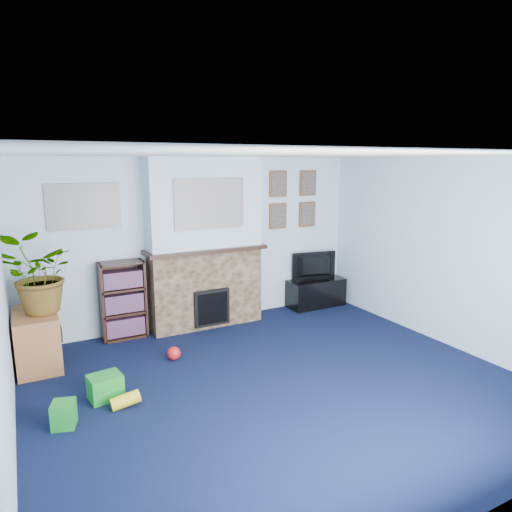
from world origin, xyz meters
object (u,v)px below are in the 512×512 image
tv_stand (316,293)px  sideboard (37,337)px  bookshelf (123,302)px  television (316,266)px

tv_stand → sideboard: bearing=-175.3°
tv_stand → bookshelf: bearing=178.6°
tv_stand → sideboard: (-4.16, -0.35, 0.12)m
bookshelf → tv_stand: bearing=-1.4°
tv_stand → bookshelf: 3.10m
television → sideboard: (-4.16, -0.37, -0.32)m
bookshelf → sideboard: 1.17m
television → bookshelf: 3.09m
television → bookshelf: bookshelf is taller
television → sideboard: size_ratio=0.92×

